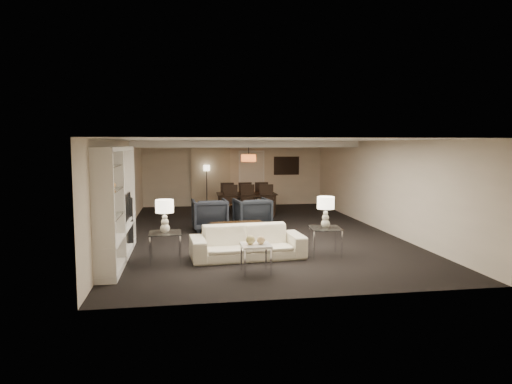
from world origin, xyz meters
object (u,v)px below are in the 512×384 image
at_px(vase_blue, 109,213).
at_px(chair_nr, 267,201).
at_px(marble_table, 256,258).
at_px(floor_speaker, 130,223).
at_px(side_table_right, 325,241).
at_px(television, 122,207).
at_px(coffee_table, 238,233).
at_px(side_table_left, 165,247).
at_px(chair_nl, 231,201).
at_px(armchair_right, 252,214).
at_px(chair_fr, 261,196).
at_px(armchair_left, 210,215).
at_px(chair_fl, 227,197).
at_px(vase_amber, 111,184).
at_px(table_lamp_left, 165,216).
at_px(sofa, 247,242).
at_px(table_lamp_right, 326,212).
at_px(floor_lamp, 207,186).
at_px(dining_table, 247,204).
at_px(pendant_light, 249,158).
at_px(chair_fm, 244,197).
at_px(chair_nm, 249,201).

bearing_deg(vase_blue, chair_nr, 56.79).
bearing_deg(marble_table, floor_speaker, 135.86).
relative_size(side_table_right, television, 0.66).
relative_size(coffee_table, marble_table, 2.40).
bearing_deg(television, side_table_left, -130.38).
bearing_deg(marble_table, chair_nl, 88.00).
height_order(armchair_right, chair_nr, chair_nr).
bearing_deg(chair_nl, chair_fr, 47.94).
height_order(marble_table, chair_fr, chair_fr).
height_order(armchair_left, side_table_right, armchair_left).
relative_size(television, chair_fl, 0.94).
distance_m(side_table_left, vase_amber, 1.71).
xyz_separation_m(side_table_left, chair_nr, (3.13, 5.43, 0.23)).
relative_size(table_lamp_left, floor_speaker, 0.57).
bearing_deg(side_table_right, vase_blue, -169.33).
xyz_separation_m(armchair_right, vase_blue, (-3.27, -4.12, 0.70)).
bearing_deg(chair_nl, sofa, -91.76).
bearing_deg(table_lamp_left, table_lamp_right, 0.00).
bearing_deg(floor_lamp, marble_table, -87.32).
distance_m(armchair_right, table_lamp_right, 3.51).
bearing_deg(chair_fl, side_table_left, 80.30).
distance_m(sofa, television, 2.84).
xyz_separation_m(armchair_right, chair_fr, (0.83, 3.43, 0.09)).
height_order(floor_speaker, dining_table, floor_speaker).
bearing_deg(sofa, chair_nr, 71.21).
distance_m(pendant_light, floor_speaker, 6.24).
relative_size(floor_speaker, chair_fm, 1.11).
relative_size(table_lamp_left, chair_nl, 0.63).
xyz_separation_m(floor_speaker, chair_fr, (3.99, 5.35, -0.06)).
relative_size(television, chair_nr, 0.94).
relative_size(coffee_table, armchair_left, 1.34).
bearing_deg(chair_nl, dining_table, 47.94).
bearing_deg(pendant_light, side_table_left, -112.53).
bearing_deg(chair_fm, floor_speaker, 55.05).
xyz_separation_m(coffee_table, side_table_right, (1.70, -1.60, 0.07)).
height_order(chair_fm, floor_lamp, floor_lamp).
height_order(vase_amber, chair_nl, vase_amber).
relative_size(side_table_right, chair_nr, 0.61).
relative_size(sofa, chair_nl, 2.24).
relative_size(coffee_table, floor_speaker, 1.10).
bearing_deg(dining_table, television, -121.32).
bearing_deg(dining_table, floor_speaker, -123.83).
relative_size(television, chair_fm, 0.94).
bearing_deg(table_lamp_right, armchair_right, 108.43).
xyz_separation_m(dining_table, chair_nm, (0.00, -0.65, 0.17)).
bearing_deg(floor_lamp, television, -106.88).
relative_size(pendant_light, armchair_right, 0.54).
relative_size(chair_nm, chair_nr, 1.00).
bearing_deg(armchair_right, vase_amber, 40.81).
bearing_deg(coffee_table, dining_table, 79.53).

